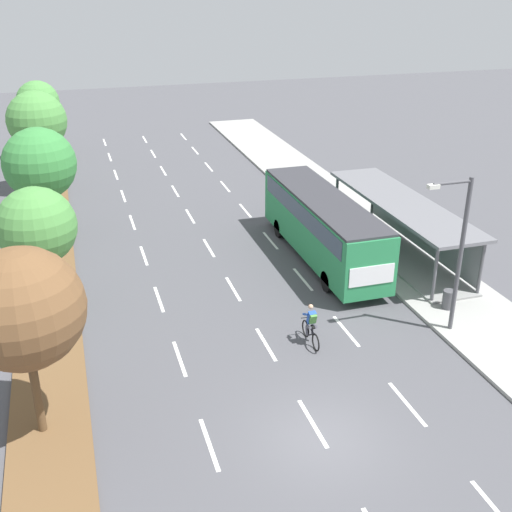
% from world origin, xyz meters
% --- Properties ---
extents(ground_plane, '(140.00, 140.00, 0.00)m').
position_xyz_m(ground_plane, '(0.00, 0.00, 0.00)').
color(ground_plane, '#4C4C51').
extents(median_strip, '(2.60, 52.00, 0.12)m').
position_xyz_m(median_strip, '(-8.30, 20.00, 0.06)').
color(median_strip, brown).
rests_on(median_strip, ground).
extents(sidewalk_right, '(4.50, 52.00, 0.15)m').
position_xyz_m(sidewalk_right, '(9.25, 20.00, 0.07)').
color(sidewalk_right, '#9E9E99').
rests_on(sidewalk_right, ground).
extents(lane_divider_left, '(0.14, 47.98, 0.01)m').
position_xyz_m(lane_divider_left, '(-3.50, 18.49, 0.00)').
color(lane_divider_left, white).
rests_on(lane_divider_left, ground).
extents(lane_divider_center, '(0.14, 47.98, 0.01)m').
position_xyz_m(lane_divider_center, '(0.00, 18.49, 0.00)').
color(lane_divider_center, white).
rests_on(lane_divider_center, ground).
extents(lane_divider_right, '(0.14, 47.98, 0.01)m').
position_xyz_m(lane_divider_right, '(3.50, 18.49, 0.00)').
color(lane_divider_right, white).
rests_on(lane_divider_right, ground).
extents(bus_shelter, '(2.90, 11.58, 2.86)m').
position_xyz_m(bus_shelter, '(9.53, 12.16, 1.87)').
color(bus_shelter, gray).
rests_on(bus_shelter, sidewalk_right).
extents(bus, '(2.54, 11.29, 3.37)m').
position_xyz_m(bus, '(5.25, 12.92, 2.07)').
color(bus, '#28844C').
rests_on(bus, ground).
extents(cyclist, '(0.46, 1.82, 1.71)m').
position_xyz_m(cyclist, '(1.73, 5.42, 0.79)').
color(cyclist, black).
rests_on(cyclist, ground).
extents(median_tree_nearest, '(3.76, 3.76, 6.32)m').
position_xyz_m(median_tree_nearest, '(-8.51, 2.94, 4.55)').
color(median_tree_nearest, brown).
rests_on(median_tree_nearest, median_strip).
extents(median_tree_second, '(3.35, 3.35, 5.48)m').
position_xyz_m(median_tree_second, '(-8.30, 11.42, 3.91)').
color(median_tree_second, brown).
rests_on(median_tree_second, median_strip).
extents(median_tree_third, '(3.88, 3.88, 6.10)m').
position_xyz_m(median_tree_third, '(-8.19, 19.91, 4.27)').
color(median_tree_third, brown).
rests_on(median_tree_third, median_strip).
extents(median_tree_fourth, '(3.81, 3.81, 6.64)m').
position_xyz_m(median_tree_fourth, '(-8.36, 28.39, 4.83)').
color(median_tree_fourth, brown).
rests_on(median_tree_fourth, median_strip).
extents(median_tree_fifth, '(3.23, 3.23, 6.01)m').
position_xyz_m(median_tree_fifth, '(-8.41, 36.87, 4.50)').
color(median_tree_fifth, brown).
rests_on(median_tree_fifth, median_strip).
extents(streetlight, '(1.91, 0.24, 6.50)m').
position_xyz_m(streetlight, '(7.42, 4.60, 3.89)').
color(streetlight, '#4C4C51').
rests_on(streetlight, sidewalk_right).
extents(trash_bin, '(0.52, 0.52, 0.85)m').
position_xyz_m(trash_bin, '(8.45, 6.14, 0.57)').
color(trash_bin, '#4C4C51').
rests_on(trash_bin, sidewalk_right).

